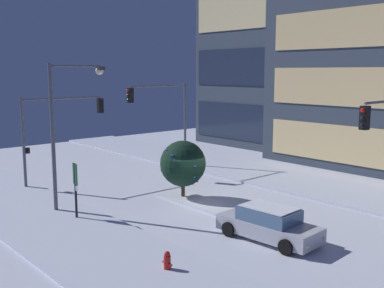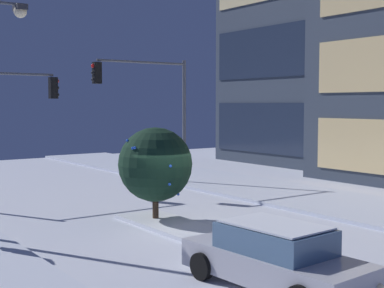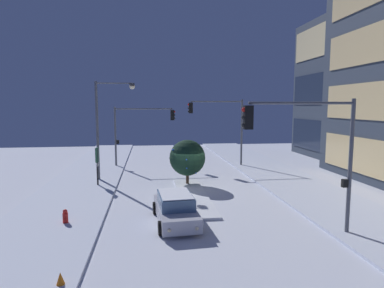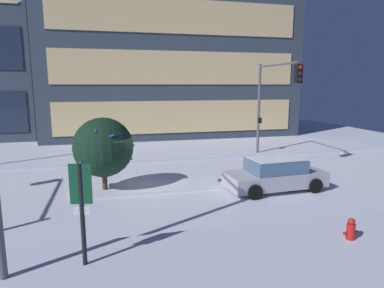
% 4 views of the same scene
% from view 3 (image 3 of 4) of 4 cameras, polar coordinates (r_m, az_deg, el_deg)
% --- Properties ---
extents(ground, '(52.00, 52.00, 0.00)m').
position_cam_3_polar(ground, '(23.30, -0.28, -7.85)').
color(ground, silver).
extents(curb_strip_near, '(52.00, 5.20, 0.14)m').
position_cam_3_polar(curb_strip_near, '(23.63, -19.62, -7.87)').
color(curb_strip_near, silver).
rests_on(curb_strip_near, ground).
extents(curb_strip_far, '(52.00, 5.20, 0.14)m').
position_cam_3_polar(curb_strip_far, '(25.46, 17.58, -6.75)').
color(curb_strip_far, silver).
rests_on(curb_strip_far, ground).
extents(median_strip, '(9.00, 1.80, 0.14)m').
position_cam_3_polar(median_strip, '(21.36, 0.17, -9.01)').
color(median_strip, silver).
rests_on(median_strip, ground).
extents(office_tower_secondary, '(10.54, 9.70, 15.37)m').
position_cam_3_polar(office_tower_secondary, '(41.62, 26.44, 8.52)').
color(office_tower_secondary, '#384251').
rests_on(office_tower_secondary, ground).
extents(car_near, '(4.76, 2.25, 1.49)m').
position_cam_3_polar(car_near, '(16.76, -2.91, -11.18)').
color(car_near, '#B7B7C1').
rests_on(car_near, ground).
extents(traffic_light_corner_far_right, '(0.32, 5.12, 6.16)m').
position_cam_3_polar(traffic_light_corner_far_right, '(15.07, 19.86, 0.26)').
color(traffic_light_corner_far_right, '#565960').
rests_on(traffic_light_corner_far_right, ground).
extents(traffic_light_corner_near_left, '(0.32, 5.84, 5.75)m').
position_cam_3_polar(traffic_light_corner_near_left, '(31.81, -9.07, 3.35)').
color(traffic_light_corner_near_left, '#565960').
rests_on(traffic_light_corner_near_left, ground).
extents(traffic_light_corner_far_left, '(0.32, 5.32, 6.45)m').
position_cam_3_polar(traffic_light_corner_far_left, '(31.25, 5.02, 4.26)').
color(traffic_light_corner_far_left, '#565960').
rests_on(traffic_light_corner_far_left, ground).
extents(street_lamp_arched, '(0.56, 3.04, 7.70)m').
position_cam_3_polar(street_lamp_arched, '(25.97, -14.48, 4.66)').
color(street_lamp_arched, '#565960').
rests_on(street_lamp_arched, ground).
extents(fire_hydrant, '(0.48, 0.26, 0.81)m').
position_cam_3_polar(fire_hydrant, '(17.56, -21.21, -11.88)').
color(fire_hydrant, red).
rests_on(fire_hydrant, ground).
extents(parking_info_sign, '(0.55, 0.16, 2.85)m').
position_cam_3_polar(parking_info_sign, '(24.56, -16.21, -3.02)').
color(parking_info_sign, black).
rests_on(parking_info_sign, ground).
extents(decorated_tree_median, '(2.68, 2.64, 3.39)m').
position_cam_3_polar(decorated_tree_median, '(23.95, -0.81, -2.41)').
color(decorated_tree_median, '#473323').
rests_on(decorated_tree_median, ground).
extents(construction_cone, '(0.36, 0.36, 0.55)m').
position_cam_3_polar(construction_cone, '(12.13, -21.95, -21.18)').
color(construction_cone, orange).
rests_on(construction_cone, ground).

